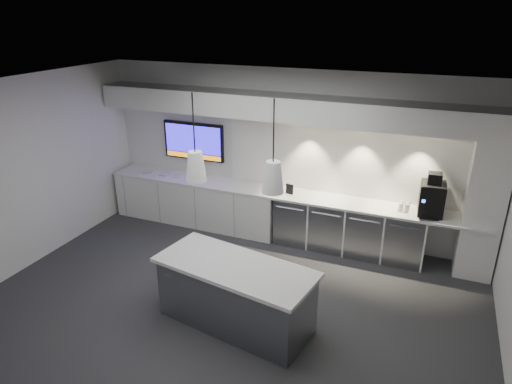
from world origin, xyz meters
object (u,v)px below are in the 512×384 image
at_px(bin, 178,282).
at_px(coffee_machine, 432,197).
at_px(island, 236,294).
at_px(wall_tv, 194,141).

distance_m(bin, coffee_machine, 4.10).
bearing_deg(island, wall_tv, 137.24).
relative_size(wall_tv, bin, 2.86).
bearing_deg(island, coffee_machine, 59.11).
height_order(wall_tv, coffee_machine, wall_tv).
bearing_deg(bin, coffee_machine, 35.50).
bearing_deg(wall_tv, bin, -66.53).
relative_size(wall_tv, island, 0.57).
xyz_separation_m(wall_tv, coffee_machine, (4.36, -0.25, -0.38)).
xyz_separation_m(wall_tv, island, (2.15, -2.81, -1.11)).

